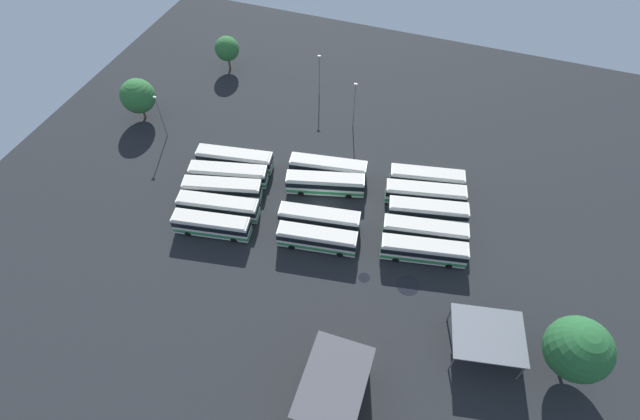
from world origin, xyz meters
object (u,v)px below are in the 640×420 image
(bus_row1_slot0, at_px, (328,168))
(bus_row1_slot1, at_px, (325,184))
(bus_row0_slot4, at_px, (424,251))
(bus_row2_slot4, at_px, (212,225))
(bus_row0_slot1, at_px, (425,194))
(bus_row2_slot2, at_px, (223,189))
(tree_south_edge, at_px, (227,49))
(bus_row2_slot3, at_px, (218,207))
(depot_building, at_px, (333,391))
(bus_row0_slot0, at_px, (427,179))
(lamp_post_mid_lot, at_px, (319,74))
(tree_east_edge, at_px, (138,96))
(maintenance_shelter, at_px, (488,335))
(tree_northwest, at_px, (578,349))
(lamp_post_far_corner, at_px, (161,115))
(lamp_post_by_building, at_px, (354,104))
(bus_row0_slot2, at_px, (428,211))
(bus_row2_slot0, at_px, (235,159))
(bus_row1_slot4, at_px, (317,239))
(bus_row1_slot3, at_px, (319,219))
(bus_row2_slot1, at_px, (229,174))

(bus_row1_slot0, bearing_deg, bus_row1_slot1, 101.16)
(bus_row0_slot4, height_order, bus_row2_slot4, same)
(bus_row0_slot1, xyz_separation_m, bus_row1_slot1, (15.53, 3.15, 0.00))
(bus_row2_slot2, xyz_separation_m, tree_south_edge, (15.13, -32.50, 2.80))
(bus_row0_slot4, bearing_deg, bus_row1_slot0, -31.20)
(bus_row0_slot4, distance_m, bus_row2_slot3, 31.46)
(bus_row0_slot4, xyz_separation_m, depot_building, (5.78, 23.36, 1.25))
(bus_row0_slot0, relative_size, lamp_post_mid_lot, 1.38)
(bus_row2_slot2, xyz_separation_m, depot_building, (-26.67, 24.36, 1.25))
(bus_row0_slot1, distance_m, bus_row0_slot4, 10.90)
(bus_row1_slot0, relative_size, tree_east_edge, 1.61)
(bus_row1_slot0, height_order, bus_row1_slot1, same)
(bus_row0_slot0, distance_m, maintenance_shelter, 28.11)
(maintenance_shelter, bearing_deg, tree_northwest, -177.41)
(depot_building, distance_m, tree_east_edge, 62.12)
(bus_row2_slot2, height_order, lamp_post_far_corner, lamp_post_far_corner)
(bus_row1_slot0, height_order, bus_row2_slot4, same)
(depot_building, bearing_deg, lamp_post_by_building, -75.72)
(bus_row0_slot2, height_order, bus_row1_slot0, same)
(bus_row2_slot0, relative_size, lamp_post_by_building, 1.36)
(lamp_post_mid_lot, bearing_deg, bus_row2_slot3, 82.62)
(depot_building, bearing_deg, bus_row2_slot0, -48.21)
(tree_east_edge, bearing_deg, bus_row0_slot0, -179.71)
(maintenance_shelter, bearing_deg, lamp_post_far_corner, -20.38)
(bus_row1_slot1, xyz_separation_m, tree_east_edge, (37.99, -6.29, 3.06))
(lamp_post_far_corner, distance_m, tree_east_edge, 7.38)
(bus_row1_slot4, bearing_deg, lamp_post_mid_lot, -70.86)
(bus_row2_slot2, xyz_separation_m, tree_northwest, (-51.58, 11.68, 4.30))
(tree_northwest, distance_m, tree_east_edge, 78.56)
(bus_row0_slot2, bearing_deg, lamp_post_far_corner, -3.97)
(bus_row1_slot1, bearing_deg, bus_row1_slot0, -78.84)
(bus_row0_slot2, distance_m, bus_row2_slot3, 32.01)
(bus_row1_slot3, distance_m, lamp_post_far_corner, 34.55)
(bus_row0_slot1, xyz_separation_m, maintenance_shelter, (-11.77, 21.82, 2.09))
(depot_building, xyz_separation_m, tree_south_edge, (41.80, -56.86, 1.55))
(bus_row0_slot0, xyz_separation_m, bus_row2_slot0, (31.17, 6.36, 0.00))
(bus_row1_slot1, distance_m, tree_south_edge, 39.82)
(lamp_post_far_corner, relative_size, lamp_post_by_building, 0.91)
(bus_row0_slot2, relative_size, bus_row1_slot0, 0.95)
(bus_row0_slot1, bearing_deg, lamp_post_far_corner, 0.05)
(bus_row2_slot0, relative_size, bus_row2_slot1, 1.01)
(bus_row1_slot3, xyz_separation_m, lamp_post_mid_lot, (11.02, -30.88, 2.95))
(tree_northwest, bearing_deg, bus_row0_slot4, -29.18)
(bus_row2_slot3, relative_size, depot_building, 1.24)
(bus_row0_slot2, bearing_deg, maintenance_shelter, 120.12)
(lamp_post_by_building, bearing_deg, bus_row1_slot1, 91.43)
(bus_row1_slot1, height_order, lamp_post_by_building, lamp_post_by_building)
(bus_row1_slot1, xyz_separation_m, bus_row2_slot1, (15.51, 3.34, 0.00))
(maintenance_shelter, xyz_separation_m, lamp_post_mid_lot, (36.79, -42.44, 0.86))
(bus_row2_slot4, xyz_separation_m, tree_east_edge, (24.84, -19.87, 3.06))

